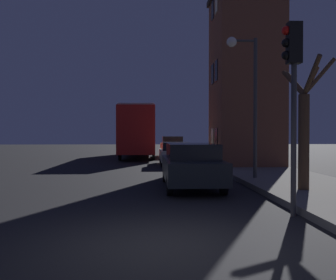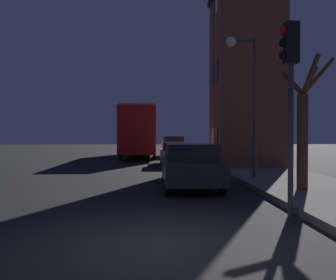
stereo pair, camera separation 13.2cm
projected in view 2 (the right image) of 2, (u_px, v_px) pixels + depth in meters
name	position (u px, v px, depth m)	size (l,w,h in m)	color
ground_plane	(162.00, 245.00, 6.08)	(120.00, 120.00, 0.00)	black
brick_building	(246.00, 77.00, 20.33)	(3.59, 4.27, 9.47)	brown
streetlamp	(246.00, 84.00, 13.92)	(1.16, 0.37, 5.25)	#38383A
traffic_light	(290.00, 77.00, 8.16)	(0.43, 0.24, 4.25)	#38383A
bare_tree	(302.00, 124.00, 11.01)	(1.22, 2.04, 3.87)	#473323
bus	(139.00, 128.00, 29.41)	(2.51, 11.34, 3.81)	red
car_near_lane	(190.00, 165.00, 12.51)	(1.79, 4.69, 1.50)	black
car_mid_lane	(176.00, 153.00, 21.77)	(1.77, 4.48, 1.34)	beige
car_far_lane	(173.00, 146.00, 29.81)	(1.74, 4.47, 1.63)	olive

